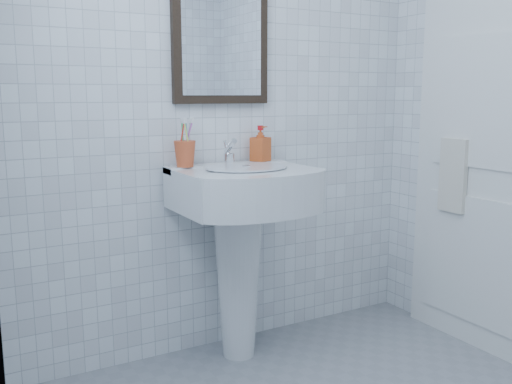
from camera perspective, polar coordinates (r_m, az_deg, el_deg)
wall_back at (r=2.86m, az=-2.85°, el=9.04°), size 2.20×0.02×2.50m
wall_left at (r=1.37m, az=-21.96°, el=7.50°), size 0.02×2.40×2.50m
washbasin at (r=2.73m, az=-1.55°, el=-3.85°), size 0.62×0.46×0.96m
faucet at (r=2.77m, az=-2.70°, el=3.86°), size 0.05×0.11×0.13m
toothbrush_cup at (r=2.67m, az=-7.12°, el=3.80°), size 0.11×0.11×0.12m
soap_dispenser at (r=2.88m, az=0.45°, el=4.87°), size 0.11×0.11×0.18m
wall_mirror at (r=2.83m, az=-3.53°, el=15.10°), size 0.50×0.04×0.62m
bathroom_door at (r=3.05m, az=21.59°, el=3.70°), size 0.04×0.80×2.00m
towel_ring at (r=3.11m, az=19.54°, el=4.86°), size 0.01×0.18×0.18m
hand_towel at (r=3.12m, az=19.11°, el=1.56°), size 0.03×0.16×0.38m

